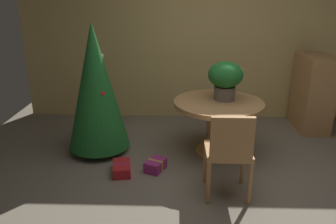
% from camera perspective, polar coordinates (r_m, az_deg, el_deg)
% --- Properties ---
extents(ground_plane, '(6.60, 6.60, 0.00)m').
position_cam_1_polar(ground_plane, '(3.77, 9.75, -12.20)').
color(ground_plane, '#756B5B').
extents(back_wall_panel, '(6.00, 0.10, 2.60)m').
position_cam_1_polar(back_wall_panel, '(5.43, 7.47, 12.43)').
color(back_wall_panel, tan).
rests_on(back_wall_panel, ground_plane).
extents(round_dining_table, '(1.11, 1.11, 0.71)m').
position_cam_1_polar(round_dining_table, '(4.24, 8.48, -0.87)').
color(round_dining_table, '#B27F4C').
rests_on(round_dining_table, ground_plane).
extents(flower_vase, '(0.43, 0.43, 0.48)m').
position_cam_1_polar(flower_vase, '(4.18, 9.76, 5.78)').
color(flower_vase, '#665B51').
rests_on(flower_vase, round_dining_table).
extents(wooden_chair_near, '(0.45, 0.43, 0.91)m').
position_cam_1_polar(wooden_chair_near, '(3.33, 10.36, -6.40)').
color(wooden_chair_near, '#B27F4C').
rests_on(wooden_chair_near, ground_plane).
extents(holiday_tree, '(0.78, 0.78, 1.67)m').
position_cam_1_polar(holiday_tree, '(4.25, -12.19, 4.24)').
color(holiday_tree, brown).
rests_on(holiday_tree, ground_plane).
extents(gift_box_red, '(0.25, 0.35, 0.12)m').
position_cam_1_polar(gift_box_red, '(3.95, -7.86, -9.47)').
color(gift_box_red, red).
rests_on(gift_box_red, ground_plane).
extents(gift_box_purple, '(0.27, 0.31, 0.13)m').
position_cam_1_polar(gift_box_purple, '(3.98, -2.15, -9.03)').
color(gift_box_purple, '#9E287A').
rests_on(gift_box_purple, ground_plane).
extents(wooden_cabinet, '(0.43, 0.74, 1.11)m').
position_cam_1_polar(wooden_cabinet, '(5.44, 23.36, 2.97)').
color(wooden_cabinet, '#B27F4C').
rests_on(wooden_cabinet, ground_plane).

